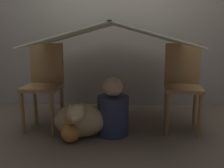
# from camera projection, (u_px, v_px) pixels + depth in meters

# --- Properties ---
(ground_plane) EXTENTS (8.80, 8.80, 0.00)m
(ground_plane) POSITION_uv_depth(u_px,v_px,m) (111.00, 139.00, 2.40)
(ground_plane) COLOR brown
(wall_back) EXTENTS (7.00, 0.05, 2.50)m
(wall_back) POSITION_uv_depth(u_px,v_px,m) (114.00, 13.00, 3.29)
(wall_back) COLOR gray
(wall_back) RESTS_ON ground_plane
(chair_left) EXTENTS (0.39, 0.39, 0.90)m
(chair_left) POSITION_uv_depth(u_px,v_px,m) (44.00, 82.00, 2.62)
(chair_left) COLOR olive
(chair_left) RESTS_ON ground_plane
(chair_right) EXTENTS (0.41, 0.41, 0.90)m
(chair_right) POSITION_uv_depth(u_px,v_px,m) (182.00, 82.00, 2.58)
(chair_right) COLOR olive
(chair_right) RESTS_ON ground_plane
(sheet_canopy) EXTENTS (1.45, 1.27, 0.21)m
(sheet_canopy) POSITION_uv_depth(u_px,v_px,m) (112.00, 33.00, 2.43)
(sheet_canopy) COLOR silver
(person_front) EXTENTS (0.31, 0.31, 0.58)m
(person_front) POSITION_uv_depth(u_px,v_px,m) (113.00, 111.00, 2.49)
(person_front) COLOR #2D3351
(person_front) RESTS_ON ground_plane
(dog) EXTENTS (0.51, 0.43, 0.41)m
(dog) POSITION_uv_depth(u_px,v_px,m) (79.00, 120.00, 2.41)
(dog) COLOR tan
(dog) RESTS_ON ground_plane
(floor_cushion) EXTENTS (0.39, 0.32, 0.10)m
(floor_cushion) POSITION_uv_depth(u_px,v_px,m) (110.00, 118.00, 2.83)
(floor_cushion) COLOR #E5CC66
(floor_cushion) RESTS_ON ground_plane
(plush_toy) EXTENTS (0.18, 0.18, 0.29)m
(plush_toy) POSITION_uv_depth(u_px,v_px,m) (71.00, 130.00, 2.33)
(plush_toy) COLOR #D88C3F
(plush_toy) RESTS_ON ground_plane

